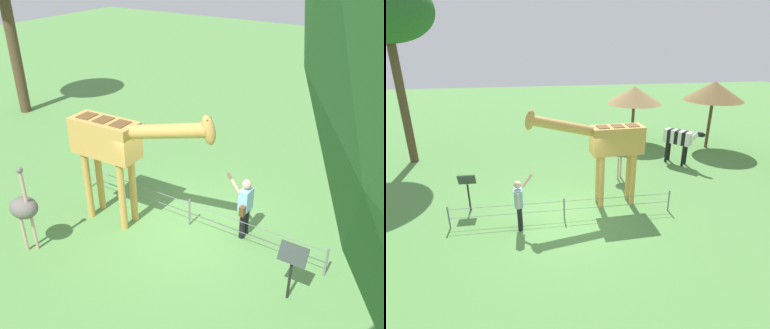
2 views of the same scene
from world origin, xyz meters
The scene contains 6 objects.
ground_plane centered at (0.00, 0.00, 0.00)m, with size 60.00×60.00×0.00m, color #568E47.
giraffe centered at (-1.54, -0.71, 2.21)m, with size 3.86×0.77×3.45m.
visitor centered at (1.37, 0.42, 0.90)m, with size 0.59×0.58×1.74m.
ostrich centered at (-2.60, -2.74, 1.18)m, with size 0.70×0.56×2.25m.
info_sign centered at (3.05, -0.95, 0.95)m, with size 0.56×0.21×1.32m.
wire_fence centered at (0.00, 0.09, 0.40)m, with size 7.05×0.05×0.75m.
Camera 1 is at (4.80, -7.32, 6.45)m, focal length 39.23 mm.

